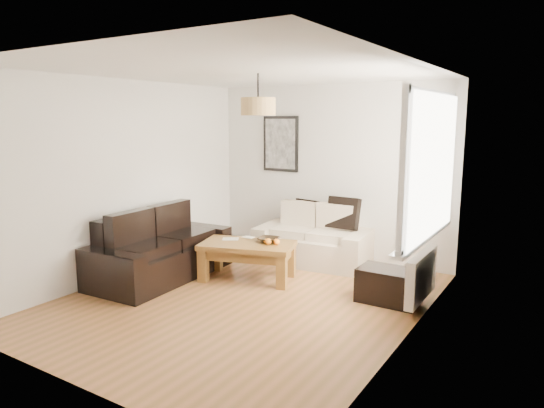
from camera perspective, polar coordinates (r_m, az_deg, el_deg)
The scene contains 21 objects.
floor at distance 5.86m, azimuth -3.17°, elevation -11.04°, with size 4.50×4.50×0.00m, color brown.
ceiling at distance 5.50m, azimuth -3.44°, elevation 15.18°, with size 3.80×4.50×0.00m, color white, non-canonical shape.
wall_back at distance 7.47m, azimuth 6.75°, elevation 3.74°, with size 3.80×0.04×2.60m, color silver, non-canonical shape.
wall_front at distance 3.94m, azimuth -22.55°, elevation -2.45°, with size 3.80×0.04×2.60m, color silver, non-canonical shape.
wall_left at distance 6.80m, azimuth -16.50°, elevation 2.80°, with size 0.04×4.50×2.60m, color silver, non-canonical shape.
wall_right at distance 4.71m, azimuth 15.94°, elevation -0.17°, with size 0.04×4.50×2.60m, color silver, non-canonical shape.
window_bay at distance 5.45m, azimuth 18.05°, elevation 4.23°, with size 0.14×1.90×1.60m, color white, non-canonical shape.
radiator at distance 5.70m, azimuth 17.00°, elevation -8.04°, with size 0.10×0.90×0.52m, color white.
poster at distance 7.81m, azimuth 1.03°, elevation 7.01°, with size 0.62×0.04×0.87m, color black, non-canonical shape.
pendant_shade at distance 5.72m, azimuth -1.62°, elevation 11.27°, with size 0.40×0.40×0.20m, color tan.
loveseat_cream at distance 7.21m, azimuth 4.83°, elevation -3.69°, with size 1.62×0.88×0.80m, color #BCB498, non-canonical shape.
sofa_leather at distance 6.69m, azimuth -12.78°, elevation -4.80°, with size 1.96×0.95×0.85m, color black, non-canonical shape.
coffee_table at distance 6.49m, azimuth -2.86°, elevation -6.64°, with size 1.20×0.66×0.49m, color brown, non-canonical shape.
ottoman at distance 5.87m, azimuth 13.45°, elevation -9.21°, with size 0.69×0.44×0.39m, color black.
cushion_left at distance 7.42m, azimuth 3.98°, elevation -0.94°, with size 0.38×0.12×0.38m, color black.
cushion_right at distance 7.16m, azimuth 8.28°, elevation -1.07°, with size 0.46×0.14×0.46m, color black.
fruit_bowl at distance 6.44m, azimuth -0.39°, elevation -4.19°, with size 0.28×0.28×0.07m, color black.
orange_a at distance 6.32m, azimuth -0.43°, elevation -4.40°, with size 0.08×0.08×0.08m, color orange.
orange_b at distance 6.31m, azimuth 0.54°, elevation -4.43°, with size 0.08×0.08×0.08m, color orange.
orange_c at distance 6.35m, azimuth -0.71°, elevation -4.34°, with size 0.06×0.06×0.06m, color orange.
papers at distance 6.64m, azimuth -4.84°, elevation -4.06°, with size 0.21×0.15×0.01m, color beige.
Camera 1 is at (3.17, -4.46, 2.09)m, focal length 32.36 mm.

